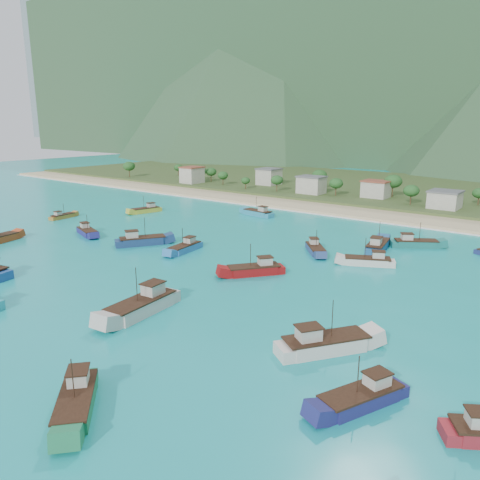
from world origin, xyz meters
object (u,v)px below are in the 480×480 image
Objects in this scene: boat_20 at (415,244)px; boat_2 at (324,345)px; boat_7 at (87,232)px; boat_19 at (362,398)px; boat_1 at (378,247)px; boat_3 at (146,210)px; boat_10 at (63,217)px; boat_23 at (368,262)px; boat_12 at (143,306)px; boat_21 at (142,241)px; boat_5 at (258,213)px; boat_16 at (185,248)px; boat_6 at (315,250)px; boat_18 at (255,270)px; boat_0 at (77,402)px.

boat_2 is at bearing -25.51° from boat_20.
boat_19 reaches higher than boat_7.
boat_20 is (5.88, 8.15, -0.10)m from boat_1.
boat_2 is 1.18× the size of boat_3.
boat_1 is 1.13× the size of boat_19.
boat_10 is 0.81× the size of boat_23.
boat_12 reaches higher than boat_2.
boat_19 is at bearing 8.91° from boat_21.
boat_5 is 1.05× the size of boat_23.
boat_20 is at bearing -92.10° from boat_5.
boat_5 is 1.06× the size of boat_16.
boat_23 is at bearing -40.97° from boat_20.
boat_5 is 1.02× the size of boat_19.
boat_12 reaches higher than boat_5.
boat_5 is 1.30× the size of boat_10.
boat_7 is (-79.37, 19.64, -0.26)m from boat_2.
boat_5 reaches higher than boat_3.
boat_1 reaches higher than boat_6.
boat_16 is 0.96× the size of boat_19.
boat_5 is 1.06× the size of boat_7.
boat_19 is at bearing -131.15° from boat_5.
boat_16 reaches higher than boat_3.
boat_3 is 72.24m from boat_18.
boat_19 is (99.80, -58.04, 0.05)m from boat_3.
boat_10 is at bearing -89.98° from boat_7.
boat_5 is 1.19× the size of boat_6.
boat_2 reaches higher than boat_19.
boat_1 is at bearing -138.76° from boat_0.
boat_18 is at bearing 176.48° from boat_2.
boat_20 is (83.52, 9.56, 0.08)m from boat_3.
boat_18 is at bearing -137.87° from boat_5.
boat_21 reaches higher than boat_18.
boat_21 is (-32.08, 27.31, -0.17)m from boat_12.
boat_0 is at bearing 116.05° from boat_16.
boat_12 is at bearing -50.24° from boat_20.
boat_12 is at bearing 151.22° from boat_3.
boat_21 is at bearing -86.92° from boat_20.
boat_5 is 56.40m from boat_23.
boat_3 is at bearing 126.34° from boat_5.
boat_2 is 1.17× the size of boat_23.
boat_6 is 0.85× the size of boat_18.
boat_2 is (14.22, 26.57, 0.16)m from boat_0.
boat_7 is (-55.42, -21.44, 0.03)m from boat_6.
boat_1 is 63.45m from boat_19.
boat_18 is at bearing 108.89° from boat_7.
boat_0 is 30.13m from boat_2.
boat_20 is at bearing -142.61° from boat_0.
boat_0 is at bearing -101.10° from boat_1.
boat_3 is (-91.17, 50.04, -0.25)m from boat_2.
boat_2 reaches higher than boat_23.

